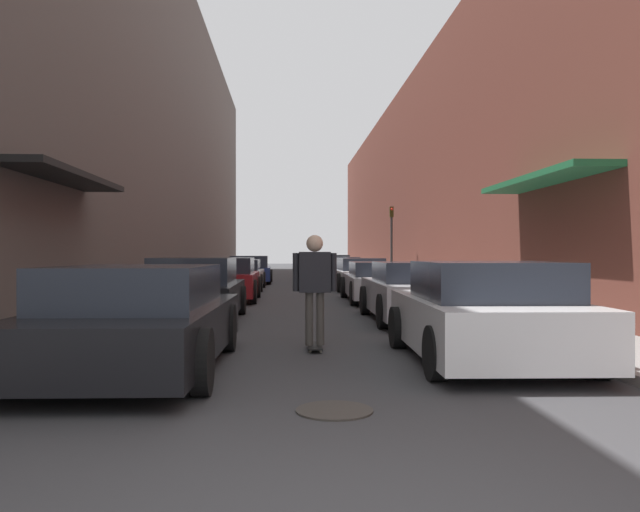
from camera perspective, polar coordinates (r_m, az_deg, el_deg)
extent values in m
plane|color=#38383A|center=(24.48, -2.00, -3.07)|extent=(119.10, 119.10, 0.00)
cube|color=gray|center=(30.12, -10.20, -2.34)|extent=(1.80, 54.14, 0.12)
cube|color=gray|center=(30.23, 5.81, -2.32)|extent=(1.80, 54.14, 0.12)
cube|color=#564C47|center=(31.13, -15.62, 11.04)|extent=(4.00, 54.14, 14.50)
cube|color=black|center=(13.06, -22.25, 6.72)|extent=(1.00, 4.80, 0.12)
cube|color=brown|center=(30.96, 11.16, 6.41)|extent=(4.00, 54.14, 9.48)
cube|color=#1E6038|center=(13.36, 19.71, 6.58)|extent=(1.00, 4.80, 0.12)
cube|color=black|center=(7.94, -16.16, -6.56)|extent=(2.03, 4.59, 0.59)
cube|color=#232833|center=(7.68, -16.55, -2.72)|extent=(1.75, 2.40, 0.49)
cylinder|color=black|center=(9.55, -19.77, -6.27)|extent=(0.18, 0.69, 0.69)
cylinder|color=black|center=(9.19, -8.35, -6.52)|extent=(0.18, 0.69, 0.69)
cylinder|color=black|center=(6.93, -26.59, -8.78)|extent=(0.18, 0.69, 0.69)
cylinder|color=black|center=(6.42, -10.73, -9.48)|extent=(0.18, 0.69, 0.69)
cube|color=black|center=(13.47, -11.30, -3.75)|extent=(1.80, 4.09, 0.61)
cube|color=#232833|center=(13.24, -11.43, -1.33)|extent=(1.58, 2.13, 0.54)
cylinder|color=black|center=(14.87, -13.94, -3.96)|extent=(0.18, 0.66, 0.66)
cylinder|color=black|center=(14.64, -7.18, -4.03)|extent=(0.18, 0.66, 0.66)
cylinder|color=black|center=(12.40, -16.17, -4.81)|extent=(0.18, 0.66, 0.66)
cylinder|color=black|center=(12.13, -8.06, -4.92)|extent=(0.18, 0.66, 0.66)
cube|color=maroon|center=(18.83, -8.44, -2.52)|extent=(1.71, 3.98, 0.65)
cube|color=#232833|center=(18.61, -8.50, -0.86)|extent=(1.50, 2.07, 0.45)
cylinder|color=black|center=(20.16, -10.47, -2.82)|extent=(0.18, 0.69, 0.69)
cylinder|color=black|center=(20.01, -5.72, -2.84)|extent=(0.18, 0.69, 0.69)
cylinder|color=black|center=(17.72, -11.51, -3.25)|extent=(0.18, 0.69, 0.69)
cylinder|color=black|center=(17.55, -6.10, -3.28)|extent=(0.18, 0.69, 0.69)
cube|color=silver|center=(24.37, -7.41, -1.98)|extent=(1.79, 4.57, 0.58)
cube|color=#232833|center=(24.12, -7.45, -0.82)|extent=(1.57, 2.38, 0.42)
cylinder|color=black|center=(25.86, -9.10, -2.16)|extent=(0.18, 0.66, 0.66)
cylinder|color=black|center=(25.73, -5.22, -2.17)|extent=(0.18, 0.66, 0.66)
cylinder|color=black|center=(23.05, -9.85, -2.46)|extent=(0.18, 0.66, 0.66)
cylinder|color=black|center=(22.91, -5.50, -2.47)|extent=(0.18, 0.66, 0.66)
cube|color=navy|center=(29.61, -6.44, -1.59)|extent=(2.03, 4.28, 0.59)
cube|color=#232833|center=(29.39, -6.47, -0.50)|extent=(1.75, 2.24, 0.53)
cylinder|color=black|center=(31.00, -8.05, -1.79)|extent=(0.18, 0.62, 0.62)
cylinder|color=black|center=(30.89, -4.54, -1.80)|extent=(0.18, 0.62, 0.62)
cylinder|color=black|center=(28.38, -8.52, -1.99)|extent=(0.18, 0.62, 0.62)
cylinder|color=black|center=(28.26, -4.68, -1.99)|extent=(0.18, 0.62, 0.62)
cube|color=silver|center=(8.53, 14.81, -5.98)|extent=(2.04, 3.96, 0.66)
cube|color=#232833|center=(8.30, 15.22, -2.18)|extent=(1.75, 2.08, 0.48)
cylinder|color=black|center=(9.49, 7.08, -6.49)|extent=(0.18, 0.62, 0.62)
cylinder|color=black|center=(10.00, 17.84, -6.16)|extent=(0.18, 0.62, 0.62)
cylinder|color=black|center=(7.14, 10.53, -8.74)|extent=(0.18, 0.62, 0.62)
cylinder|color=black|center=(7.80, 24.26, -7.99)|extent=(0.18, 0.62, 0.62)
cube|color=#B7B7BC|center=(13.30, 8.48, -3.70)|extent=(1.80, 4.41, 0.65)
cube|color=#232833|center=(13.06, 8.68, -1.45)|extent=(1.56, 2.30, 0.41)
cylinder|color=black|center=(14.51, 4.12, -4.06)|extent=(0.18, 0.66, 0.66)
cylinder|color=black|center=(14.82, 10.65, -3.98)|extent=(0.18, 0.66, 0.66)
cylinder|color=black|center=(11.83, 5.76, -5.05)|extent=(0.18, 0.66, 0.66)
cylinder|color=black|center=(12.20, 13.67, -4.90)|extent=(0.18, 0.66, 0.66)
cube|color=#B7B7BC|center=(18.54, 5.21, -2.68)|extent=(1.84, 4.76, 0.58)
cube|color=#232833|center=(18.29, 5.31, -1.18)|extent=(1.58, 2.49, 0.40)
cylinder|color=black|center=(19.90, 2.19, -2.88)|extent=(0.18, 0.67, 0.67)
cylinder|color=black|center=(20.13, 6.99, -2.84)|extent=(0.18, 0.67, 0.67)
cylinder|color=black|center=(17.00, 3.09, -3.42)|extent=(0.18, 0.67, 0.67)
cylinder|color=black|center=(17.26, 8.68, -3.36)|extent=(0.18, 0.67, 0.67)
cube|color=silver|center=(24.01, 3.65, -2.00)|extent=(1.90, 4.35, 0.57)
cube|color=#232833|center=(23.78, 3.71, -0.76)|extent=(1.64, 2.28, 0.47)
cylinder|color=black|center=(25.26, 1.31, -2.18)|extent=(0.18, 0.70, 0.70)
cylinder|color=black|center=(25.45, 5.28, -2.16)|extent=(0.18, 0.70, 0.70)
cylinder|color=black|center=(22.60, 1.81, -2.47)|extent=(0.18, 0.70, 0.70)
cylinder|color=black|center=(22.81, 6.24, -2.44)|extent=(0.18, 0.70, 0.70)
cube|color=navy|center=(30.01, 1.89, -1.53)|extent=(1.81, 4.73, 0.60)
cube|color=#232833|center=(29.76, 1.93, -0.53)|extent=(1.59, 2.46, 0.45)
cylinder|color=black|center=(31.41, 0.07, -1.72)|extent=(0.18, 0.67, 0.67)
cylinder|color=black|center=(31.55, 3.25, -1.71)|extent=(0.18, 0.67, 0.67)
cylinder|color=black|center=(28.49, 0.39, -1.92)|extent=(0.18, 0.67, 0.67)
cylinder|color=black|center=(28.65, 3.89, -1.91)|extent=(0.18, 0.67, 0.67)
cube|color=black|center=(35.77, 1.21, -1.26)|extent=(2.03, 4.33, 0.60)
cube|color=#232833|center=(35.55, 1.23, -0.34)|extent=(1.75, 2.27, 0.54)
cylinder|color=black|center=(37.05, -0.41, -1.45)|extent=(0.18, 0.62, 0.62)
cylinder|color=black|center=(37.18, 2.52, -1.45)|extent=(0.18, 0.62, 0.62)
cylinder|color=black|center=(34.39, -0.21, -1.59)|extent=(0.18, 0.62, 0.62)
cylinder|color=black|center=(34.54, 2.94, -1.58)|extent=(0.18, 0.62, 0.62)
cube|color=black|center=(9.25, -0.49, -8.21)|extent=(0.20, 0.78, 0.02)
cylinder|color=beige|center=(9.50, -1.02, -8.21)|extent=(0.03, 0.06, 0.06)
cylinder|color=beige|center=(9.51, -0.09, -8.20)|extent=(0.03, 0.06, 0.06)
cylinder|color=beige|center=(9.01, -0.91, -8.68)|extent=(0.03, 0.06, 0.06)
cylinder|color=beige|center=(9.02, 0.07, -8.67)|extent=(0.03, 0.06, 0.06)
cylinder|color=#47423D|center=(9.20, -0.99, -5.76)|extent=(0.12, 0.12, 0.78)
cylinder|color=#47423D|center=(9.21, 0.02, -5.75)|extent=(0.12, 0.12, 0.78)
cube|color=#232328|center=(9.16, -0.49, -1.48)|extent=(0.46, 0.21, 0.60)
sphere|color=beige|center=(9.15, -0.49, 1.16)|extent=(0.25, 0.25, 0.25)
cylinder|color=#232328|center=(9.15, -2.23, -1.48)|extent=(0.09, 0.09, 0.56)
cylinder|color=#232328|center=(9.17, 1.25, -1.48)|extent=(0.09, 0.09, 0.56)
cylinder|color=#332D28|center=(5.79, 1.30, -13.93)|extent=(0.70, 0.70, 0.02)
cylinder|color=#2D2D2D|center=(26.82, 6.56, 1.00)|extent=(0.10, 0.10, 3.30)
cube|color=#332D0F|center=(26.87, 6.56, 4.03)|extent=(0.16, 0.16, 0.45)
sphere|color=red|center=(26.79, 6.59, 4.28)|extent=(0.11, 0.11, 0.11)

